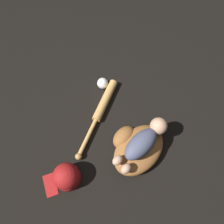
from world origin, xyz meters
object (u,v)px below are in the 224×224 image
object	(u,v)px
baseball_bat	(102,108)
baseball_cap	(66,177)
baseball	(103,83)
baby_figure	(144,141)
baseball_glove	(136,147)

from	to	relation	value
baseball_bat	baseball_cap	xyz separation A→B (m)	(-0.38, -0.26, 0.03)
baseball_cap	baseball	bearing A→B (deg)	40.01
baby_figure	baseball_cap	xyz separation A→B (m)	(-0.43, 0.08, -0.09)
baseball_bat	baseball	distance (m)	0.17
baseball_glove	baseball	distance (m)	0.48
baseball_bat	baseball	size ratio (longest dim) A/B	6.48
baby_figure	baseball	world-z (taller)	baby_figure
baseball_glove	baseball_cap	size ratio (longest dim) A/B	1.79
baseball_glove	baby_figure	world-z (taller)	baby_figure
baseball_glove	baseball_bat	distance (m)	0.33
baseball	baseball_cap	world-z (taller)	baseball_cap
baseball	baseball_bat	bearing A→B (deg)	-124.55
baseball	baby_figure	bearing A→B (deg)	-95.22
baseball_bat	baby_figure	bearing A→B (deg)	-80.87
baseball	baseball_cap	distance (m)	0.62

